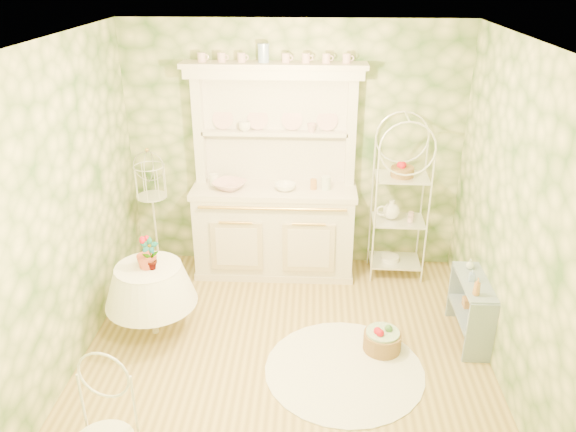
{
  "coord_description": "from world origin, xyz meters",
  "views": [
    {
      "loc": [
        0.22,
        -4.01,
        3.22
      ],
      "look_at": [
        0.0,
        0.5,
        1.15
      ],
      "focal_mm": 35.0,
      "sensor_mm": 36.0,
      "label": 1
    }
  ],
  "objects_px": {
    "floor_basket": "(382,340)",
    "bakers_rack": "(400,202)",
    "round_table": "(152,304)",
    "birdcage_stand": "(153,208)",
    "kitchen_dresser": "(274,176)",
    "side_shelf": "(470,311)"
  },
  "relations": [
    {
      "from": "round_table",
      "to": "floor_basket",
      "type": "distance_m",
      "value": 2.13
    },
    {
      "from": "bakers_rack",
      "to": "floor_basket",
      "type": "relative_size",
      "value": 5.16
    },
    {
      "from": "kitchen_dresser",
      "to": "side_shelf",
      "type": "height_order",
      "value": "kitchen_dresser"
    },
    {
      "from": "kitchen_dresser",
      "to": "bakers_rack",
      "type": "relative_size",
      "value": 1.32
    },
    {
      "from": "floor_basket",
      "to": "bakers_rack",
      "type": "bearing_deg",
      "value": 78.89
    },
    {
      "from": "floor_basket",
      "to": "round_table",
      "type": "bearing_deg",
      "value": 175.71
    },
    {
      "from": "round_table",
      "to": "bakers_rack",
      "type": "bearing_deg",
      "value": 27.35
    },
    {
      "from": "side_shelf",
      "to": "floor_basket",
      "type": "distance_m",
      "value": 0.86
    },
    {
      "from": "round_table",
      "to": "birdcage_stand",
      "type": "bearing_deg",
      "value": 102.66
    },
    {
      "from": "round_table",
      "to": "floor_basket",
      "type": "height_order",
      "value": "round_table"
    },
    {
      "from": "birdcage_stand",
      "to": "floor_basket",
      "type": "height_order",
      "value": "birdcage_stand"
    },
    {
      "from": "round_table",
      "to": "kitchen_dresser",
      "type": "bearing_deg",
      "value": 49.37
    },
    {
      "from": "kitchen_dresser",
      "to": "bakers_rack",
      "type": "height_order",
      "value": "kitchen_dresser"
    },
    {
      "from": "birdcage_stand",
      "to": "side_shelf",
      "type": "bearing_deg",
      "value": -18.94
    },
    {
      "from": "round_table",
      "to": "floor_basket",
      "type": "bearing_deg",
      "value": -4.29
    },
    {
      "from": "kitchen_dresser",
      "to": "birdcage_stand",
      "type": "height_order",
      "value": "kitchen_dresser"
    },
    {
      "from": "kitchen_dresser",
      "to": "floor_basket",
      "type": "height_order",
      "value": "kitchen_dresser"
    },
    {
      "from": "birdcage_stand",
      "to": "floor_basket",
      "type": "xyz_separation_m",
      "value": [
        2.38,
        -1.32,
        -0.67
      ]
    },
    {
      "from": "birdcage_stand",
      "to": "kitchen_dresser",
      "type": "bearing_deg",
      "value": 2.71
    },
    {
      "from": "kitchen_dresser",
      "to": "floor_basket",
      "type": "xyz_separation_m",
      "value": [
        1.07,
        -1.38,
        -1.04
      ]
    },
    {
      "from": "side_shelf",
      "to": "birdcage_stand",
      "type": "bearing_deg",
      "value": 154.71
    },
    {
      "from": "kitchen_dresser",
      "to": "birdcage_stand",
      "type": "bearing_deg",
      "value": -177.29
    }
  ]
}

